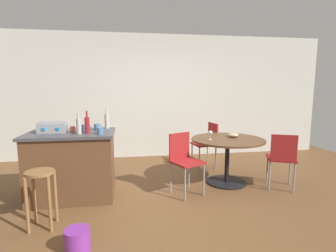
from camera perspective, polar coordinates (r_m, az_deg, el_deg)
name	(u,v)px	position (r m, az deg, el deg)	size (l,w,h in m)	color
ground_plane	(166,198)	(3.81, -0.48, -15.51)	(8.80, 8.80, 0.00)	brown
back_wall	(150,97)	(5.83, -3.92, 6.47)	(8.00, 0.10, 2.70)	beige
kitchen_island	(73,165)	(3.92, -20.25, -8.01)	(1.17, 0.78, 0.93)	brown
wooden_stool	(41,188)	(3.23, -26.17, -12.06)	(0.31, 0.31, 0.65)	olive
dining_table	(227,149)	(4.30, 12.93, -4.92)	(1.16, 1.16, 0.74)	black
folding_chair_near	(207,141)	(5.07, 8.60, -3.37)	(0.46, 0.46, 0.87)	maroon
folding_chair_far	(184,158)	(3.82, 3.59, -7.03)	(0.53, 0.53, 0.88)	maroon
folding_chair_left	(282,157)	(4.29, 23.75, -6.16)	(0.53, 0.53, 0.87)	maroon
toolbox	(53,127)	(3.88, -24.01, -0.26)	(0.36, 0.22, 0.16)	gray
bottle_0	(87,125)	(3.66, -17.34, 0.30)	(0.07, 0.07, 0.30)	maroon
bottle_1	(79,126)	(3.64, -19.02, 0.06)	(0.06, 0.06, 0.28)	#B7B2AD
bottle_2	(107,121)	(4.01, -13.30, 1.16)	(0.07, 0.07, 0.31)	#B7B2AD
cup_0	(97,127)	(3.90, -15.30, -0.17)	(0.12, 0.08, 0.09)	#4C7099
cup_1	(100,131)	(3.52, -14.67, -1.04)	(0.12, 0.08, 0.09)	#4C7099
cup_2	(86,127)	(3.98, -17.50, -0.17)	(0.12, 0.09, 0.08)	tan
cup_3	(85,128)	(3.83, -17.80, -0.39)	(0.12, 0.08, 0.10)	#4C7099
cup_4	(73,129)	(3.78, -20.15, -0.69)	(0.11, 0.07, 0.09)	#DB6651
wine_glass	(210,133)	(4.11, 9.29, -1.53)	(0.07, 0.07, 0.14)	silver
serving_bowl	(233,135)	(4.42, 14.12, -1.92)	(0.18, 0.18, 0.07)	tan
plastic_bucket	(77,240)	(2.81, -19.30, -22.66)	(0.24, 0.24, 0.23)	purple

